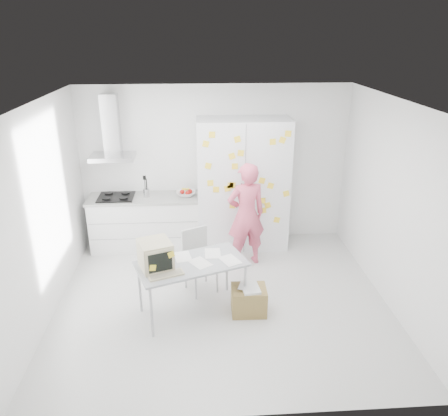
{
  "coord_description": "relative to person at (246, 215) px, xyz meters",
  "views": [
    {
      "loc": [
        -0.31,
        -5.15,
        3.49
      ],
      "look_at": [
        0.07,
        0.7,
        1.09
      ],
      "focal_mm": 35.0,
      "sensor_mm": 36.0,
      "label": 1
    }
  ],
  "objects": [
    {
      "name": "ceiling",
      "position": [
        -0.44,
        -1.03,
        1.87
      ],
      "size": [
        4.5,
        4.0,
        0.02
      ],
      "primitive_type": "cube",
      "color": "white",
      "rests_on": "walls"
    },
    {
      "name": "range_hood",
      "position": [
        -2.09,
        0.81,
        1.12
      ],
      "size": [
        0.7,
        0.48,
        1.01
      ],
      "color": "silver",
      "rests_on": "walls"
    },
    {
      "name": "floor",
      "position": [
        -0.44,
        -1.03,
        -0.84
      ],
      "size": [
        4.5,
        4.0,
        0.02
      ],
      "primitive_type": "cube",
      "color": "silver",
      "rests_on": "ground"
    },
    {
      "name": "tall_cabinet",
      "position": [
        0.01,
        0.65,
        0.27
      ],
      "size": [
        1.5,
        0.68,
        2.2
      ],
      "color": "silver",
      "rests_on": "ground"
    },
    {
      "name": "desk",
      "position": [
        -1.12,
        -1.34,
        -0.01
      ],
      "size": [
        1.53,
        1.12,
        1.09
      ],
      "rotation": [
        0.0,
        0.0,
        0.36
      ],
      "color": "#94999E",
      "rests_on": "ground"
    },
    {
      "name": "person",
      "position": [
        0.0,
        0.0,
        0.0
      ],
      "size": [
        0.68,
        0.52,
        1.67
      ],
      "primitive_type": "imported",
      "rotation": [
        0.0,
        0.0,
        3.36
      ],
      "color": "#D4526D",
      "rests_on": "ground"
    },
    {
      "name": "chair",
      "position": [
        -0.76,
        -0.7,
        -0.32
      ],
      "size": [
        0.55,
        0.55,
        0.91
      ],
      "rotation": [
        0.0,
        0.0,
        0.46
      ],
      "color": "#B2B3B0",
      "rests_on": "ground"
    },
    {
      "name": "walls",
      "position": [
        -0.44,
        -0.31,
        0.52
      ],
      "size": [
        4.52,
        4.01,
        2.7
      ],
      "color": "white",
      "rests_on": "ground"
    },
    {
      "name": "counter_run",
      "position": [
        -1.64,
        0.67,
        -0.36
      ],
      "size": [
        1.84,
        0.63,
        1.28
      ],
      "color": "white",
      "rests_on": "ground"
    },
    {
      "name": "cardboard_box",
      "position": [
        -0.1,
        -1.34,
        -0.65
      ],
      "size": [
        0.46,
        0.38,
        0.4
      ],
      "rotation": [
        0.0,
        0.0,
        -0.02
      ],
      "color": "olive",
      "rests_on": "ground"
    }
  ]
}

